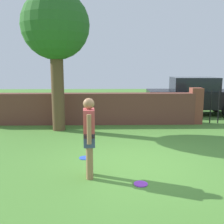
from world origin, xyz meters
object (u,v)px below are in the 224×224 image
object	(u,v)px
tree	(56,28)
car	(193,96)
person	(89,134)
frisbee_purple	(141,184)
frisbee_blue	(85,158)

from	to	relation	value
tree	car	size ratio (longest dim) A/B	1.10
person	car	distance (m)	8.28
person	car	size ratio (longest dim) A/B	0.38
tree	person	bearing A→B (deg)	-71.75
tree	frisbee_purple	xyz separation A→B (m)	(2.33, -4.42, -3.46)
tree	car	xyz separation A→B (m)	(5.73, 2.97, -2.61)
frisbee_purple	frisbee_blue	world-z (taller)	same
tree	frisbee_purple	distance (m)	6.08
person	frisbee_purple	world-z (taller)	person
car	frisbee_blue	size ratio (longest dim) A/B	15.82
tree	person	xyz separation A→B (m)	(1.33, -4.04, -2.57)
car	frisbee_purple	xyz separation A→B (m)	(-3.40, -7.40, -0.85)
person	frisbee_purple	xyz separation A→B (m)	(1.00, -0.39, -0.89)
frisbee_purple	tree	bearing A→B (deg)	117.75
frisbee_purple	frisbee_blue	bearing A→B (deg)	128.82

